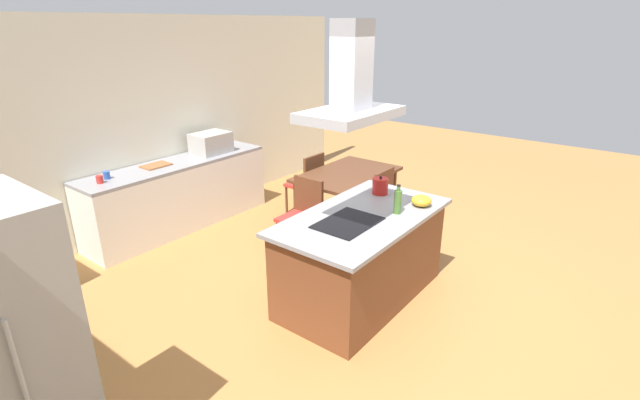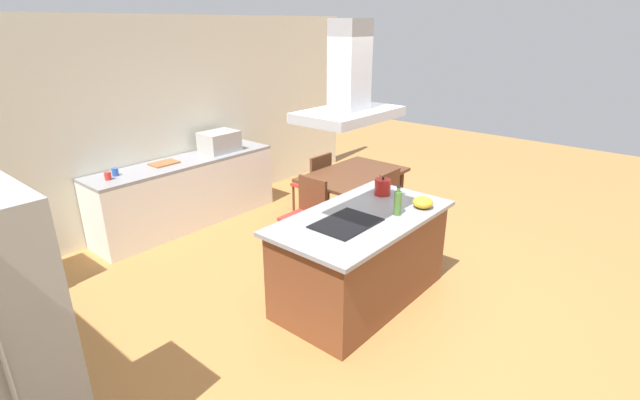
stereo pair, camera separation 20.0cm
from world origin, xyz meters
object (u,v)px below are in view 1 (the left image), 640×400
at_px(coffee_mug_blue, 107,175).
at_px(chair_at_left_end, 303,211).
at_px(dining_table, 347,179).
at_px(countertop_microwave, 211,143).
at_px(tea_kettle, 380,186).
at_px(mixing_bowl, 421,201).
at_px(cooktop, 348,223).
at_px(coffee_mug_red, 100,179).
at_px(cutting_board, 156,165).
at_px(range_hood, 351,88).
at_px(chair_facing_island, 391,201).
at_px(olive_oil_bottle, 398,201).
at_px(chair_facing_back_wall, 308,180).

xyz_separation_m(coffee_mug_blue, chair_at_left_end, (1.37, -1.82, -0.44)).
bearing_deg(dining_table, countertop_microwave, 114.16).
height_order(coffee_mug_blue, chair_at_left_end, coffee_mug_blue).
height_order(tea_kettle, mixing_bowl, tea_kettle).
height_order(cooktop, coffee_mug_red, coffee_mug_red).
bearing_deg(cutting_board, coffee_mug_red, -174.23).
relative_size(mixing_bowl, countertop_microwave, 0.40).
relative_size(countertop_microwave, range_hood, 0.56).
xyz_separation_m(coffee_mug_blue, chair_facing_island, (2.29, -2.48, -0.44)).
distance_m(tea_kettle, dining_table, 1.27).
bearing_deg(cutting_board, chair_at_left_end, -68.01).
relative_size(olive_oil_bottle, chair_facing_back_wall, 0.32).
bearing_deg(countertop_microwave, olive_oil_bottle, -96.36).
relative_size(cooktop, chair_at_left_end, 0.67).
xyz_separation_m(cooktop, coffee_mug_blue, (-0.67, 2.94, 0.04)).
xyz_separation_m(olive_oil_bottle, range_hood, (-0.48, 0.24, 1.08)).
xyz_separation_m(mixing_bowl, chair_facing_back_wall, (0.82, 2.12, -0.45)).
relative_size(tea_kettle, range_hood, 0.24).
height_order(cooktop, cutting_board, cutting_board).
distance_m(mixing_bowl, chair_at_left_end, 1.52).
relative_size(cooktop, tea_kettle, 2.74).
distance_m(olive_oil_bottle, chair_facing_back_wall, 2.37).
distance_m(cutting_board, range_hood, 3.16).
bearing_deg(coffee_mug_red, dining_table, -35.60).
relative_size(cutting_board, chair_at_left_end, 0.38).
distance_m(coffee_mug_red, dining_table, 2.99).
height_order(chair_facing_back_wall, range_hood, range_hood).
bearing_deg(mixing_bowl, countertop_microwave, 89.39).
relative_size(countertop_microwave, chair_facing_island, 0.56).
relative_size(cooktop, mixing_bowl, 3.02).
bearing_deg(range_hood, dining_table, 34.67).
xyz_separation_m(coffee_mug_red, chair_facing_island, (2.42, -2.40, -0.44)).
relative_size(coffee_mug_red, range_hood, 0.10).
bearing_deg(countertop_microwave, chair_facing_back_wall, -54.20).
distance_m(countertop_microwave, chair_at_left_end, 1.84).
bearing_deg(cutting_board, countertop_microwave, -3.34).
bearing_deg(countertop_microwave, tea_kettle, -89.63).
height_order(cooktop, tea_kettle, tea_kettle).
bearing_deg(coffee_mug_blue, mixing_bowl, -65.84).
xyz_separation_m(dining_table, chair_facing_island, (0.00, -0.67, -0.16)).
bearing_deg(countertop_microwave, cooktop, -106.08).
distance_m(countertop_microwave, coffee_mug_red, 1.63).
xyz_separation_m(tea_kettle, mixing_bowl, (-0.05, -0.50, -0.03)).
relative_size(coffee_mug_blue, cutting_board, 0.26).
bearing_deg(olive_oil_bottle, cooktop, 154.01).
bearing_deg(mixing_bowl, cutting_board, 104.15).
bearing_deg(dining_table, cooktop, -145.33).
distance_m(coffee_mug_red, cutting_board, 0.78).
relative_size(tea_kettle, chair_facing_island, 0.25).
bearing_deg(range_hood, cutting_board, 90.51).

